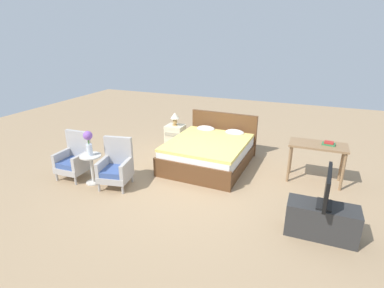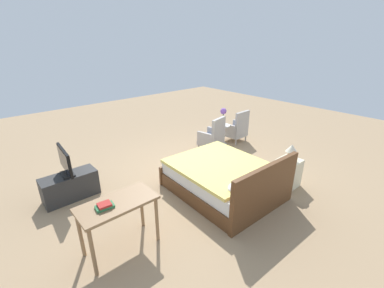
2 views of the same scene
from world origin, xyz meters
TOP-DOWN VIEW (x-y plane):
  - ground_plane at (0.00, 0.00)m, footprint 16.00×16.00m
  - bed at (0.00, 0.92)m, footprint 1.70×2.06m
  - armchair_by_window_left at (-2.30, -0.67)m, footprint 0.55×0.55m
  - armchair_by_window_right at (-1.31, -0.67)m, footprint 0.63×0.63m
  - side_table at (-1.80, -0.77)m, footprint 0.40×0.40m
  - flower_vase at (-1.80, -0.77)m, footprint 0.17×0.17m
  - nightstand at (-1.15, 1.59)m, footprint 0.44×0.41m
  - table_lamp at (-1.15, 1.59)m, footprint 0.22×0.22m
  - tv_stand at (2.28, -0.86)m, footprint 0.96×0.40m
  - tv_flatscreen at (2.28, -0.86)m, footprint 0.22×0.76m
  - vanity_desk at (2.16, 0.91)m, footprint 1.04×0.52m
  - book_stack at (2.33, 0.93)m, footprint 0.24×0.16m

SIDE VIEW (x-z plane):
  - ground_plane at x=0.00m, z-range 0.00..0.00m
  - tv_stand at x=2.28m, z-range 0.00..0.49m
  - nightstand at x=-1.15m, z-range 0.00..0.58m
  - bed at x=0.00m, z-range -0.18..0.78m
  - side_table at x=-1.80m, z-range 0.07..0.65m
  - armchair_by_window_left at x=-2.30m, z-range -0.09..0.83m
  - armchair_by_window_right at x=-1.31m, z-range -0.09..0.83m
  - vanity_desk at x=2.16m, z-range 0.27..1.04m
  - tv_flatscreen at x=2.28m, z-range 0.50..1.02m
  - table_lamp at x=-1.15m, z-range 0.63..0.96m
  - book_stack at x=2.33m, z-range 0.77..0.84m
  - flower_vase at x=-1.80m, z-range 0.63..1.11m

